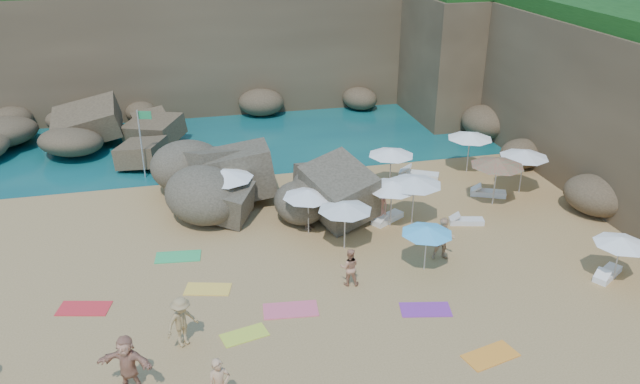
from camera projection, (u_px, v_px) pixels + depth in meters
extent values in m
plane|color=tan|center=(288.00, 274.00, 24.43)|extent=(120.00, 120.00, 0.00)
plane|color=#0C4751|center=(221.00, 83.00, 50.97)|extent=(120.00, 120.00, 0.00)
cube|color=brown|center=(251.00, 44.00, 45.30)|extent=(44.00, 8.00, 8.00)
cube|color=brown|center=(603.00, 91.00, 33.81)|extent=(8.00, 30.00, 8.00)
cube|color=brown|center=(471.00, 48.00, 44.00)|extent=(10.00, 12.00, 8.00)
cylinder|color=white|center=(16.00, 55.00, 46.59)|extent=(0.10, 0.10, 6.00)
cylinder|color=silver|center=(141.00, 144.00, 32.41)|extent=(0.07, 0.07, 3.72)
cube|color=#228A4D|center=(145.00, 115.00, 31.83)|extent=(0.64, 0.21, 0.42)
cylinder|color=silver|center=(227.00, 196.00, 28.38)|extent=(0.07, 0.07, 2.27)
cone|color=white|center=(225.00, 174.00, 27.93)|extent=(2.54, 2.54, 0.39)
cylinder|color=silver|center=(390.00, 170.00, 31.41)|extent=(0.06, 0.06, 2.06)
cone|color=white|center=(391.00, 152.00, 31.00)|extent=(2.31, 2.31, 0.35)
cylinder|color=silver|center=(468.00, 153.00, 33.43)|extent=(0.06, 0.06, 2.15)
cone|color=white|center=(470.00, 135.00, 33.00)|extent=(2.41, 2.41, 0.37)
cylinder|color=silver|center=(413.00, 202.00, 27.87)|extent=(0.06, 0.06, 2.20)
cone|color=silver|center=(415.00, 180.00, 27.43)|extent=(2.47, 2.47, 0.38)
cylinder|color=silver|center=(308.00, 213.00, 27.10)|extent=(0.06, 0.06, 1.98)
cone|color=white|center=(308.00, 193.00, 26.70)|extent=(2.23, 2.23, 0.34)
cylinder|color=silver|center=(495.00, 183.00, 29.68)|extent=(0.07, 0.07, 2.27)
cone|color=red|center=(498.00, 162.00, 29.23)|extent=(2.55, 2.55, 0.39)
cylinder|color=silver|center=(391.00, 205.00, 27.68)|extent=(0.06, 0.06, 2.10)
cone|color=white|center=(392.00, 185.00, 27.26)|extent=(2.36, 2.36, 0.36)
cylinder|color=silver|center=(522.00, 173.00, 30.99)|extent=(0.06, 0.06, 2.15)
cone|color=white|center=(524.00, 153.00, 30.56)|extent=(2.41, 2.41, 0.37)
cylinder|color=silver|center=(345.00, 227.00, 25.86)|extent=(0.06, 0.06, 2.02)
cone|color=silver|center=(345.00, 206.00, 25.46)|extent=(2.27, 2.27, 0.35)
cylinder|color=silver|center=(426.00, 249.00, 24.38)|extent=(0.05, 0.05, 1.82)
cone|color=#45B6EC|center=(427.00, 230.00, 24.02)|extent=(2.04, 2.04, 0.31)
cylinder|color=silver|center=(617.00, 260.00, 23.64)|extent=(0.05, 0.05, 1.80)
cone|color=white|center=(622.00, 241.00, 23.29)|extent=(2.02, 2.02, 0.31)
cube|color=white|center=(388.00, 218.00, 28.52)|extent=(1.73, 1.35, 0.26)
cube|color=white|center=(419.00, 175.00, 33.01)|extent=(2.14, 1.58, 0.32)
cube|color=white|center=(375.00, 191.00, 31.26)|extent=(1.66, 1.38, 0.25)
cube|color=silver|center=(466.00, 221.00, 28.29)|extent=(1.62, 0.86, 0.24)
cube|color=white|center=(488.00, 193.00, 31.03)|extent=(1.80, 1.22, 0.27)
cube|color=white|center=(607.00, 274.00, 24.22)|extent=(1.62, 1.28, 0.25)
cube|color=#CCDB39|center=(244.00, 335.00, 20.94)|extent=(1.68, 1.11, 0.03)
cube|color=purple|center=(425.00, 310.00, 22.26)|extent=(1.93, 1.24, 0.03)
cube|color=red|center=(84.00, 308.00, 22.33)|extent=(1.97, 1.30, 0.03)
cube|color=#EC5B72|center=(291.00, 310.00, 22.25)|extent=(2.04, 1.17, 0.03)
cube|color=orange|center=(490.00, 356.00, 19.98)|extent=(1.92, 1.27, 0.03)
cube|color=#32B15E|center=(178.00, 257.00, 25.62)|extent=(1.92, 1.11, 0.03)
cube|color=yellow|center=(208.00, 289.00, 23.45)|extent=(1.86, 1.26, 0.03)
imported|color=tan|center=(349.00, 267.00, 23.47)|extent=(0.85, 0.72, 1.52)
imported|color=tan|center=(203.00, 160.00, 33.30)|extent=(1.03, 1.06, 1.62)
imported|color=#9E744F|center=(308.00, 212.00, 27.52)|extent=(0.96, 1.00, 1.67)
imported|color=tan|center=(379.00, 204.00, 28.03)|extent=(0.94, 1.06, 1.92)
imported|color=tan|center=(193.00, 172.00, 31.71)|extent=(1.58, 1.05, 1.66)
imported|color=#A58552|center=(184.00, 339.00, 20.40)|extent=(1.91, 2.11, 0.47)
imported|color=tan|center=(130.00, 382.00, 18.55)|extent=(2.30, 2.37, 0.49)
imported|color=tan|center=(443.00, 252.00, 25.33)|extent=(1.16, 1.93, 0.68)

